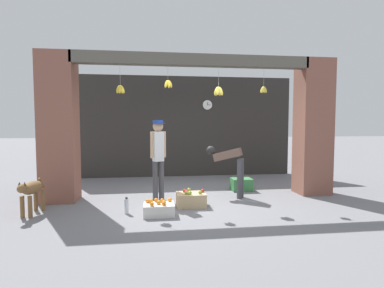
{
  "coord_description": "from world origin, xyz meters",
  "views": [
    {
      "loc": [
        -0.85,
        -6.15,
        1.6
      ],
      "look_at": [
        0.0,
        0.44,
        1.16
      ],
      "focal_mm": 28.0,
      "sensor_mm": 36.0,
      "label": 1
    }
  ],
  "objects_px": {
    "fruit_crate_apples": "(191,199)",
    "water_bottle": "(127,206)",
    "worker_stooping": "(230,163)",
    "produce_box_green": "(242,184)",
    "wall_clock": "(207,105)",
    "shopkeeper": "(158,153)",
    "dog": "(32,190)",
    "fruit_crate_oranges": "(159,209)"
  },
  "relations": [
    {
      "from": "dog",
      "to": "worker_stooping",
      "type": "distance_m",
      "value": 3.9
    },
    {
      "from": "worker_stooping",
      "to": "fruit_crate_apples",
      "type": "relative_size",
      "value": 1.99
    },
    {
      "from": "fruit_crate_oranges",
      "to": "water_bottle",
      "type": "bearing_deg",
      "value": 163.95
    },
    {
      "from": "worker_stooping",
      "to": "produce_box_green",
      "type": "distance_m",
      "value": 0.94
    },
    {
      "from": "worker_stooping",
      "to": "fruit_crate_oranges",
      "type": "xyz_separation_m",
      "value": [
        -1.57,
        -1.16,
        -0.63
      ]
    },
    {
      "from": "fruit_crate_apples",
      "to": "produce_box_green",
      "type": "relative_size",
      "value": 1.16
    },
    {
      "from": "worker_stooping",
      "to": "fruit_crate_oranges",
      "type": "bearing_deg",
      "value": 158.01
    },
    {
      "from": "fruit_crate_apples",
      "to": "produce_box_green",
      "type": "height_order",
      "value": "fruit_crate_apples"
    },
    {
      "from": "fruit_crate_oranges",
      "to": "wall_clock",
      "type": "bearing_deg",
      "value": 68.07
    },
    {
      "from": "shopkeeper",
      "to": "fruit_crate_apples",
      "type": "xyz_separation_m",
      "value": [
        0.62,
        -0.54,
        -0.86
      ]
    },
    {
      "from": "water_bottle",
      "to": "produce_box_green",
      "type": "bearing_deg",
      "value": 31.09
    },
    {
      "from": "shopkeeper",
      "to": "produce_box_green",
      "type": "distance_m",
      "value": 2.28
    },
    {
      "from": "fruit_crate_oranges",
      "to": "wall_clock",
      "type": "relative_size",
      "value": 1.76
    },
    {
      "from": "dog",
      "to": "worker_stooping",
      "type": "bearing_deg",
      "value": 110.42
    },
    {
      "from": "water_bottle",
      "to": "fruit_crate_apples",
      "type": "bearing_deg",
      "value": 16.32
    },
    {
      "from": "worker_stooping",
      "to": "water_bottle",
      "type": "relative_size",
      "value": 3.72
    },
    {
      "from": "dog",
      "to": "fruit_crate_apples",
      "type": "distance_m",
      "value": 2.88
    },
    {
      "from": "worker_stooping",
      "to": "fruit_crate_oranges",
      "type": "relative_size",
      "value": 2.06
    },
    {
      "from": "produce_box_green",
      "to": "wall_clock",
      "type": "relative_size",
      "value": 1.57
    },
    {
      "from": "shopkeeper",
      "to": "produce_box_green",
      "type": "height_order",
      "value": "shopkeeper"
    },
    {
      "from": "worker_stooping",
      "to": "produce_box_green",
      "type": "xyz_separation_m",
      "value": [
        0.44,
        0.57,
        -0.6
      ]
    },
    {
      "from": "dog",
      "to": "water_bottle",
      "type": "bearing_deg",
      "value": 92.36
    },
    {
      "from": "dog",
      "to": "produce_box_green",
      "type": "relative_size",
      "value": 1.7
    },
    {
      "from": "fruit_crate_apples",
      "to": "water_bottle",
      "type": "height_order",
      "value": "fruit_crate_apples"
    },
    {
      "from": "shopkeeper",
      "to": "worker_stooping",
      "type": "relative_size",
      "value": 1.51
    },
    {
      "from": "shopkeeper",
      "to": "water_bottle",
      "type": "xyz_separation_m",
      "value": [
        -0.58,
        -0.89,
        -0.86
      ]
    },
    {
      "from": "shopkeeper",
      "to": "fruit_crate_apples",
      "type": "relative_size",
      "value": 3.01
    },
    {
      "from": "dog",
      "to": "fruit_crate_apples",
      "type": "xyz_separation_m",
      "value": [
        2.86,
        0.18,
        -0.3
      ]
    },
    {
      "from": "dog",
      "to": "water_bottle",
      "type": "xyz_separation_m",
      "value": [
        1.66,
        -0.17,
        -0.29
      ]
    },
    {
      "from": "fruit_crate_oranges",
      "to": "wall_clock",
      "type": "height_order",
      "value": "wall_clock"
    },
    {
      "from": "shopkeeper",
      "to": "fruit_crate_apples",
      "type": "bearing_deg",
      "value": 118.92
    },
    {
      "from": "shopkeeper",
      "to": "fruit_crate_oranges",
      "type": "xyz_separation_m",
      "value": [
        -0.01,
        -1.06,
        -0.88
      ]
    },
    {
      "from": "water_bottle",
      "to": "worker_stooping",
      "type": "bearing_deg",
      "value": 24.83
    },
    {
      "from": "worker_stooping",
      "to": "wall_clock",
      "type": "relative_size",
      "value": 3.62
    },
    {
      "from": "dog",
      "to": "fruit_crate_oranges",
      "type": "relative_size",
      "value": 1.52
    },
    {
      "from": "shopkeeper",
      "to": "fruit_crate_oranges",
      "type": "relative_size",
      "value": 3.12
    },
    {
      "from": "dog",
      "to": "fruit_crate_apples",
      "type": "bearing_deg",
      "value": 101.88
    },
    {
      "from": "shopkeeper",
      "to": "water_bottle",
      "type": "height_order",
      "value": "shopkeeper"
    },
    {
      "from": "worker_stooping",
      "to": "fruit_crate_apples",
      "type": "distance_m",
      "value": 1.29
    },
    {
      "from": "water_bottle",
      "to": "shopkeeper",
      "type": "bearing_deg",
      "value": 56.9
    },
    {
      "from": "dog",
      "to": "worker_stooping",
      "type": "xyz_separation_m",
      "value": [
        3.8,
        0.82,
        0.31
      ]
    },
    {
      "from": "fruit_crate_apples",
      "to": "wall_clock",
      "type": "bearing_deg",
      "value": 74.55
    }
  ]
}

